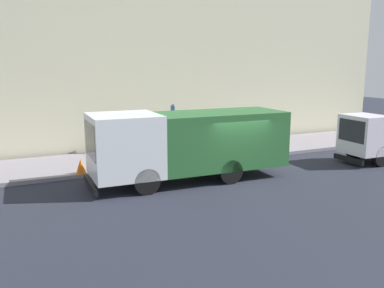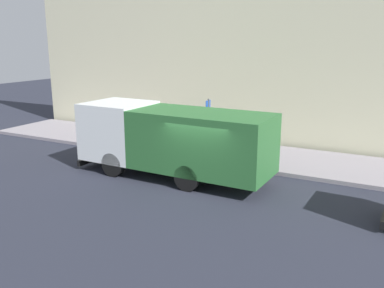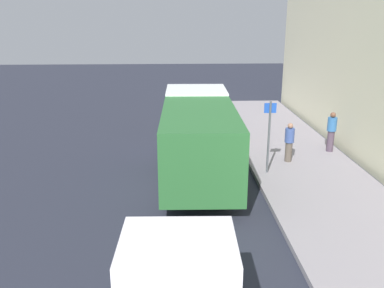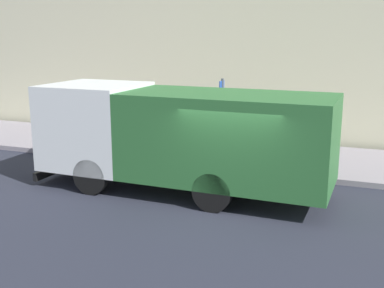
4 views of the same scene
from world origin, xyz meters
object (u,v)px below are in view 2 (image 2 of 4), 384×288
pedestrian_walking (194,122)px  traffic_cone_orange (127,142)px  street_sign_post (208,124)px  large_utility_truck (172,138)px  pedestrian_standing (196,133)px

pedestrian_walking → traffic_cone_orange: size_ratio=2.81×
pedestrian_walking → street_sign_post: size_ratio=0.64×
large_utility_truck → traffic_cone_orange: bearing=61.1°
pedestrian_standing → pedestrian_walking: bearing=56.4°
pedestrian_walking → pedestrian_standing: 2.48m
pedestrian_standing → traffic_cone_orange: 3.46m
pedestrian_walking → street_sign_post: (-3.29, -2.41, 0.69)m
large_utility_truck → traffic_cone_orange: (2.30, 3.94, -1.13)m
large_utility_truck → pedestrian_standing: bearing=13.9°
pedestrian_standing → traffic_cone_orange: bearing=141.2°
pedestrian_standing → street_sign_post: bearing=-106.2°
large_utility_truck → pedestrian_walking: large_utility_truck is taller
pedestrian_standing → street_sign_post: 1.81m
large_utility_truck → pedestrian_walking: bearing=20.5°
pedestrian_walking → pedestrian_standing: size_ratio=1.09×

